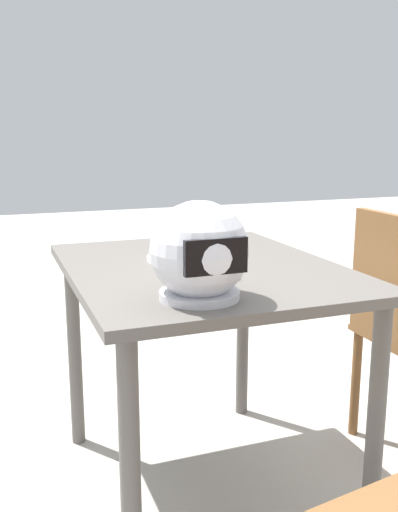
{
  "coord_description": "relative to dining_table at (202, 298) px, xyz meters",
  "views": [
    {
      "loc": [
        0.61,
        1.62,
        1.17
      ],
      "look_at": [
        -0.0,
        -0.04,
        0.79
      ],
      "focal_mm": 40.39,
      "sensor_mm": 36.0,
      "label": 1
    }
  ],
  "objects": [
    {
      "name": "dining_table",
      "position": [
        0.0,
        0.0,
        0.0
      ],
      "size": [
        0.81,
        1.0,
        0.77
      ],
      "color": "#5B5651",
      "rests_on": "ground"
    },
    {
      "name": "pizza_plate",
      "position": [
        -0.01,
        -0.09,
        0.11
      ],
      "size": [
        0.32,
        0.32,
        0.01
      ],
      "primitive_type": "cylinder",
      "color": "white",
      "rests_on": "dining_table"
    },
    {
      "name": "ground_plane",
      "position": [
        0.0,
        0.0,
        -0.66
      ],
      "size": [
        14.0,
        14.0,
        0.0
      ],
      "primitive_type": "plane",
      "color": "#B2ADA3"
    },
    {
      "name": "motorcycle_helmet",
      "position": [
        0.14,
        0.34,
        0.22
      ],
      "size": [
        0.24,
        0.24,
        0.24
      ],
      "color": "silver",
      "rests_on": "dining_table"
    },
    {
      "name": "pizza",
      "position": [
        -0.01,
        -0.08,
        0.13
      ],
      "size": [
        0.28,
        0.28,
        0.05
      ],
      "color": "tan",
      "rests_on": "pizza_plate"
    },
    {
      "name": "drinking_glass",
      "position": [
        0.03,
        0.14,
        0.16
      ],
      "size": [
        0.07,
        0.07,
        0.11
      ],
      "primitive_type": "cylinder",
      "color": "silver",
      "rests_on": "dining_table"
    }
  ]
}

